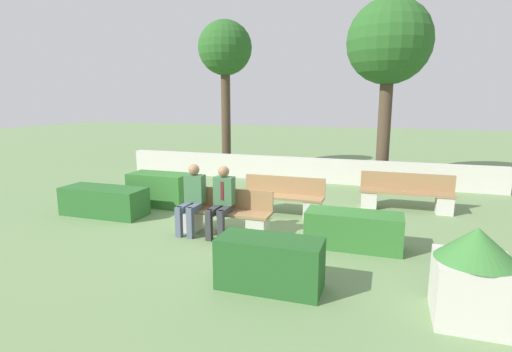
% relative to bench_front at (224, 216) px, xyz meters
% --- Properties ---
extents(ground_plane, '(60.00, 60.00, 0.00)m').
position_rel_bench_front_xyz_m(ground_plane, '(0.29, 0.87, -0.33)').
color(ground_plane, '#6B8956').
extents(perimeter_wall, '(11.90, 0.30, 0.75)m').
position_rel_bench_front_xyz_m(perimeter_wall, '(0.29, 5.44, 0.04)').
color(perimeter_wall, beige).
rests_on(perimeter_wall, ground_plane).
extents(bench_front, '(1.88, 0.48, 0.86)m').
position_rel_bench_front_xyz_m(bench_front, '(0.00, 0.00, 0.00)').
color(bench_front, '#937047').
rests_on(bench_front, ground_plane).
extents(bench_left_side, '(2.12, 0.49, 0.86)m').
position_rel_bench_front_xyz_m(bench_left_side, '(3.45, 2.86, 0.01)').
color(bench_left_side, '#937047').
rests_on(bench_left_side, ground_plane).
extents(bench_right_side, '(1.87, 0.48, 0.86)m').
position_rel_bench_front_xyz_m(bench_right_side, '(0.77, 1.55, -0.00)').
color(bench_right_side, '#937047').
rests_on(bench_right_side, ground_plane).
extents(person_seated_man, '(0.38, 0.63, 1.34)m').
position_rel_bench_front_xyz_m(person_seated_man, '(0.02, -0.14, 0.41)').
color(person_seated_man, '#333338').
rests_on(person_seated_man, ground_plane).
extents(person_seated_woman, '(0.38, 0.63, 1.34)m').
position_rel_bench_front_xyz_m(person_seated_woman, '(-0.61, -0.14, 0.41)').
color(person_seated_woman, '#515B70').
rests_on(person_seated_woman, ground_plane).
extents(hedge_block_near_left, '(1.92, 0.75, 0.63)m').
position_rel_bench_front_xyz_m(hedge_block_near_left, '(-3.06, 0.30, -0.02)').
color(hedge_block_near_left, '#286028').
rests_on(hedge_block_near_left, ground_plane).
extents(hedge_block_near_right, '(1.45, 0.63, 0.72)m').
position_rel_bench_front_xyz_m(hedge_block_near_right, '(1.50, -1.95, 0.03)').
color(hedge_block_near_right, '#235623').
rests_on(hedge_block_near_right, ground_plane).
extents(hedge_block_mid_left, '(1.46, 0.71, 0.80)m').
position_rel_bench_front_xyz_m(hedge_block_mid_left, '(-2.32, 1.42, 0.07)').
color(hedge_block_mid_left, '#33702D').
rests_on(hedge_block_mid_left, ground_plane).
extents(hedge_block_mid_right, '(1.66, 0.64, 0.64)m').
position_rel_bench_front_xyz_m(hedge_block_mid_right, '(2.47, -0.01, -0.01)').
color(hedge_block_mid_right, '#33702D').
rests_on(hedge_block_mid_right, ground_plane).
extents(planter_corner_left, '(0.91, 0.91, 1.15)m').
position_rel_bench_front_xyz_m(planter_corner_left, '(4.00, -2.01, 0.26)').
color(planter_corner_left, beige).
rests_on(planter_corner_left, ground_plane).
extents(tree_leftmost, '(1.93, 1.93, 5.35)m').
position_rel_bench_front_xyz_m(tree_leftmost, '(-2.75, 6.81, 3.91)').
color(tree_leftmost, '#473828').
rests_on(tree_leftmost, ground_plane).
extents(tree_center_left, '(2.56, 2.56, 5.58)m').
position_rel_bench_front_xyz_m(tree_center_left, '(2.83, 6.30, 3.89)').
color(tree_center_left, '#473828').
rests_on(tree_center_left, ground_plane).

